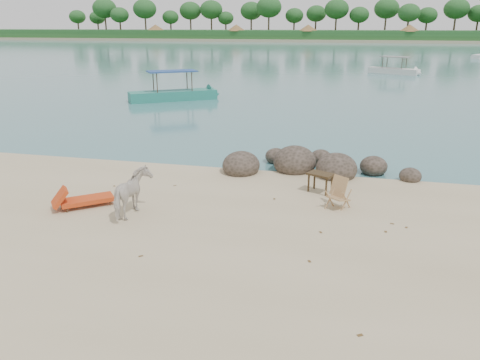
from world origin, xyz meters
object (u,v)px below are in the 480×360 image
object	(u,v)px
side_table	(320,184)
boat_near	(172,76)
boulders	(304,165)
lounge_chair	(87,198)
cow	(132,195)
deck_chair	(338,195)

from	to	relation	value
side_table	boat_near	distance (m)	19.24
boulders	side_table	size ratio (longest dim) A/B	8.95
side_table	lounge_chair	bearing A→B (deg)	-132.41
cow	lounge_chair	size ratio (longest dim) A/B	0.82
cow	boulders	bearing A→B (deg)	-129.91
boulders	cow	size ratio (longest dim) A/B	4.56
lounge_chair	deck_chair	bearing A→B (deg)	-27.79
boulders	deck_chair	xyz separation A→B (m)	(1.20, -3.17, 0.19)
lounge_chair	deck_chair	world-z (taller)	deck_chair
boulders	cow	world-z (taller)	cow
boulders	lounge_chair	size ratio (longest dim) A/B	3.74
cow	side_table	bearing A→B (deg)	-149.10
deck_chair	lounge_chair	bearing A→B (deg)	-130.40
side_table	lounge_chair	world-z (taller)	side_table
boulders	deck_chair	bearing A→B (deg)	-69.19
lounge_chair	boat_near	size ratio (longest dim) A/B	0.27
lounge_chair	boat_near	bearing A→B (deg)	64.41
lounge_chair	deck_chair	xyz separation A→B (m)	(6.59, 1.38, 0.15)
cow	lounge_chair	xyz separation A→B (m)	(-1.49, 0.30, -0.33)
boat_near	deck_chair	bearing A→B (deg)	-91.07
deck_chair	cow	bearing A→B (deg)	-123.95
cow	deck_chair	bearing A→B (deg)	-162.87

